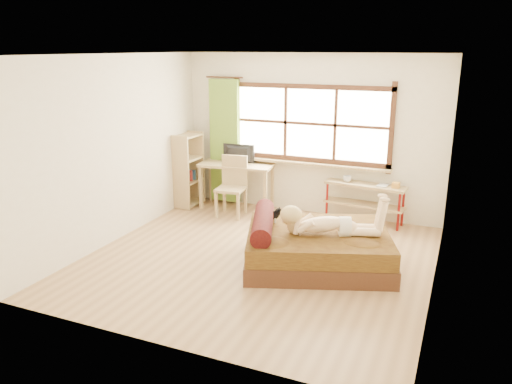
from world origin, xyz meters
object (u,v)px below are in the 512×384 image
at_px(kitten, 270,214).
at_px(desk, 237,170).
at_px(pipe_shelf, 366,194).
at_px(woman, 329,214).
at_px(chair, 233,183).
at_px(bed, 314,246).
at_px(bookshelf, 189,170).

height_order(kitten, desk, desk).
distance_m(kitten, pipe_shelf, 2.05).
distance_m(woman, desk, 2.84).
distance_m(chair, pipe_shelf, 2.22).
bearing_deg(bed, bookshelf, 131.09).
bearing_deg(bookshelf, woman, -27.71).
distance_m(kitten, bookshelf, 2.60).
distance_m(pipe_shelf, bookshelf, 3.13).
height_order(desk, pipe_shelf, desk).
xyz_separation_m(woman, bookshelf, (-3.01, 1.61, -0.08)).
relative_size(woman, kitten, 4.67).
bearing_deg(desk, bookshelf, -170.77).
bearing_deg(chair, bed, -43.27).
xyz_separation_m(woman, kitten, (-0.87, 0.15, -0.17)).
distance_m(bed, kitten, 0.76).
relative_size(woman, bookshelf, 0.99).
relative_size(bed, pipe_shelf, 1.69).
height_order(desk, bookshelf, bookshelf).
height_order(chair, bookshelf, bookshelf).
xyz_separation_m(bed, desk, (-1.98, 1.80, 0.45)).
bearing_deg(desk, pipe_shelf, -2.78).
relative_size(woman, pipe_shelf, 0.98).
bearing_deg(woman, desk, 120.05).
distance_m(kitten, desk, 2.13).
distance_m(woman, pipe_shelf, 1.98).
bearing_deg(bed, desk, 117.93).
xyz_separation_m(desk, chair, (0.09, -0.36, -0.14)).
distance_m(kitten, chair, 1.80).
relative_size(woman, chair, 1.28).
distance_m(bed, woman, 0.53).
xyz_separation_m(bed, bookshelf, (-2.82, 1.58, 0.42)).
bearing_deg(chair, bookshelf, 166.21).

